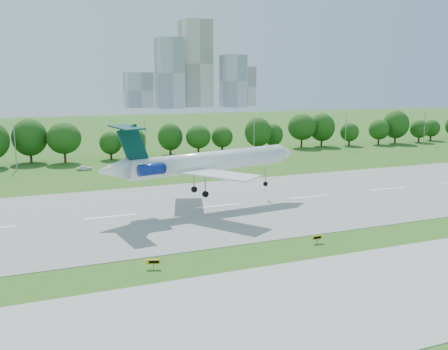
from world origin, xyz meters
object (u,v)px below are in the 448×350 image
airliner (200,162)px  service_vehicle_a (149,160)px  taxi_sign_left (153,262)px  service_vehicle_b (84,168)px

airliner → service_vehicle_a: size_ratio=9.70×
airliner → service_vehicle_a: (4.50, 57.10, -8.10)m
taxi_sign_left → airliner: bearing=78.7°
airliner → taxi_sign_left: size_ratio=23.50×
taxi_sign_left → service_vehicle_b: bearing=108.7°
airliner → service_vehicle_b: airliner is taller
service_vehicle_a → service_vehicle_b: bearing=95.1°
taxi_sign_left → service_vehicle_a: bearing=95.8°
airliner → taxi_sign_left: airliner is taller
taxi_sign_left → service_vehicle_b: 76.82m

